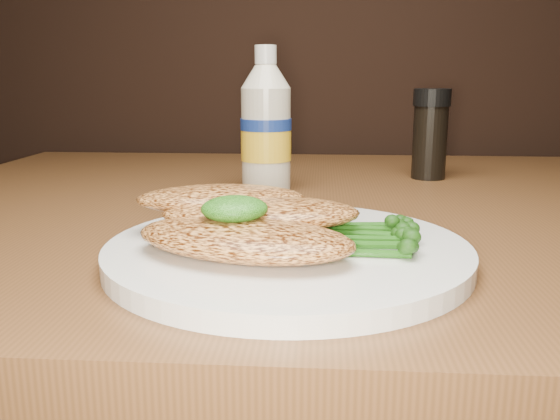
{
  "coord_description": "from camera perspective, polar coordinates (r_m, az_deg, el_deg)",
  "views": [
    {
      "loc": [
        -0.08,
        0.38,
        0.89
      ],
      "look_at": [
        -0.11,
        0.83,
        0.79
      ],
      "focal_mm": 37.7,
      "sensor_mm": 36.0,
      "label": 1
    }
  ],
  "objects": [
    {
      "name": "chicken_front",
      "position": [
        0.42,
        -3.51,
        -2.76
      ],
      "size": [
        0.18,
        0.13,
        0.03
      ],
      "primitive_type": "ellipsoid",
      "rotation": [
        0.0,
        0.0,
        -0.28
      ],
      "color": "#E29248",
      "rests_on": "plate"
    },
    {
      "name": "pepper_grinder",
      "position": [
        0.84,
        14.36,
        7.14
      ],
      "size": [
        0.06,
        0.06,
        0.12
      ],
      "primitive_type": null,
      "rotation": [
        0.0,
        0.0,
        -0.27
      ],
      "color": "black",
      "rests_on": "dining_table"
    },
    {
      "name": "chicken_back",
      "position": [
        0.49,
        -5.76,
        1.12
      ],
      "size": [
        0.15,
        0.09,
        0.02
      ],
      "primitive_type": "ellipsoid",
      "rotation": [
        0.0,
        0.0,
        0.14
      ],
      "color": "#E29248",
      "rests_on": "plate"
    },
    {
      "name": "mayo_bottle",
      "position": [
        0.73,
        -1.37,
        8.76
      ],
      "size": [
        0.07,
        0.07,
        0.18
      ],
      "primitive_type": null,
      "rotation": [
        0.0,
        0.0,
        0.19
      ],
      "color": "beige",
      "rests_on": "dining_table"
    },
    {
      "name": "broccolini_bundle",
      "position": [
        0.46,
        6.48,
        -1.93
      ],
      "size": [
        0.16,
        0.15,
        0.02
      ],
      "primitive_type": null,
      "rotation": [
        0.0,
        0.0,
        0.36
      ],
      "color": "#1D5412",
      "rests_on": "plate"
    },
    {
      "name": "plate",
      "position": [
        0.46,
        0.75,
        -4.08
      ],
      "size": [
        0.28,
        0.28,
        0.01
      ],
      "primitive_type": "cylinder",
      "color": "white",
      "rests_on": "dining_table"
    },
    {
      "name": "chicken_mid",
      "position": [
        0.46,
        -1.87,
        -0.31
      ],
      "size": [
        0.16,
        0.09,
        0.02
      ],
      "primitive_type": "ellipsoid",
      "rotation": [
        0.0,
        0.0,
        0.07
      ],
      "color": "#E29248",
      "rests_on": "plate"
    },
    {
      "name": "pesto_front",
      "position": [
        0.43,
        -4.44,
        0.12
      ],
      "size": [
        0.06,
        0.06,
        0.02
      ],
      "primitive_type": "ellipsoid",
      "rotation": [
        0.0,
        0.0,
        0.23
      ],
      "color": "#0E3808",
      "rests_on": "chicken_front"
    }
  ]
}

